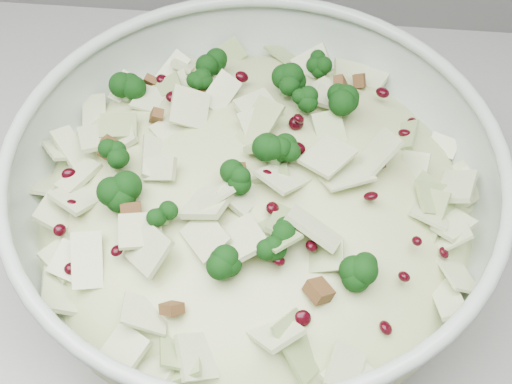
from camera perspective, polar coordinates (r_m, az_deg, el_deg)
counter at (r=1.15m, az=7.58°, el=-13.67°), size 3.60×0.60×0.90m
mixing_bowl at (r=0.63m, az=-0.09°, el=-1.66°), size 0.54×0.54×0.17m
salad at (r=0.61m, az=-0.10°, el=-0.20°), size 0.40×0.40×0.17m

